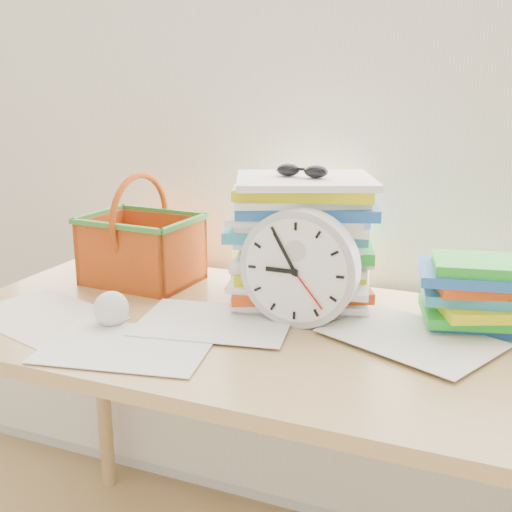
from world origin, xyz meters
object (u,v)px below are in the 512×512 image
at_px(book_stack, 482,294).
at_px(desk, 261,359).
at_px(paper_stack, 301,240).
at_px(clock, 299,268).
at_px(basket, 141,230).

bearing_deg(book_stack, desk, -158.71).
height_order(paper_stack, clock, paper_stack).
distance_m(desk, book_stack, 0.48).
distance_m(paper_stack, basket, 0.42).
relative_size(desk, clock, 5.59).
height_order(clock, book_stack, clock).
xyz_separation_m(desk, basket, (-0.40, 0.17, 0.21)).
relative_size(desk, paper_stack, 4.18).
relative_size(desk, basket, 5.09).
relative_size(clock, book_stack, 0.98).
distance_m(paper_stack, book_stack, 0.41).
distance_m(desk, basket, 0.48).
relative_size(paper_stack, book_stack, 1.31).
bearing_deg(clock, basket, 164.41).
height_order(desk, basket, basket).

